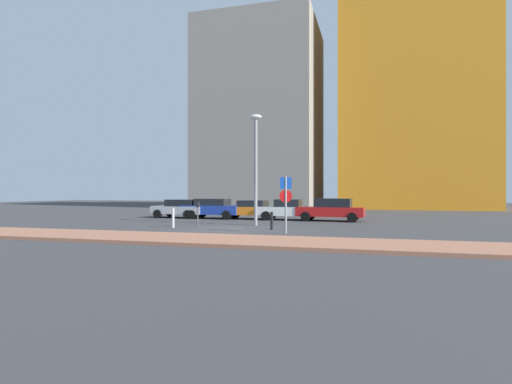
{
  "coord_description": "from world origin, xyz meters",
  "views": [
    {
      "loc": [
        7.29,
        -20.17,
        1.98
      ],
      "look_at": [
        0.42,
        3.81,
        1.96
      ],
      "focal_mm": 28.51,
      "sensor_mm": 36.0,
      "label": 1
    }
  ],
  "objects_px": {
    "parked_car_orange": "(251,209)",
    "parked_car_white": "(288,209)",
    "parked_car_blue": "(212,208)",
    "traffic_bollard_near": "(173,218)",
    "parked_car_red": "(331,209)",
    "parking_sign_post": "(286,198)",
    "street_lamp": "(256,160)",
    "traffic_bollard_mid": "(272,221)",
    "parking_meter": "(198,211)",
    "parked_car_silver": "(181,208)"
  },
  "relations": [
    {
      "from": "parked_car_blue",
      "to": "traffic_bollard_mid",
      "type": "bearing_deg",
      "value": -49.04
    },
    {
      "from": "parked_car_white",
      "to": "traffic_bollard_near",
      "type": "distance_m",
      "value": 9.09
    },
    {
      "from": "parked_car_silver",
      "to": "parked_car_white",
      "type": "bearing_deg",
      "value": -0.28
    },
    {
      "from": "parking_sign_post",
      "to": "traffic_bollard_near",
      "type": "distance_m",
      "value": 6.87
    },
    {
      "from": "parked_car_white",
      "to": "parking_meter",
      "type": "bearing_deg",
      "value": -118.25
    },
    {
      "from": "parked_car_silver",
      "to": "parking_sign_post",
      "type": "distance_m",
      "value": 13.51
    },
    {
      "from": "street_lamp",
      "to": "parked_car_orange",
      "type": "bearing_deg",
      "value": 109.7
    },
    {
      "from": "parked_car_silver",
      "to": "parking_sign_post",
      "type": "height_order",
      "value": "parking_sign_post"
    },
    {
      "from": "parked_car_silver",
      "to": "traffic_bollard_near",
      "type": "relative_size",
      "value": 3.86
    },
    {
      "from": "parked_car_white",
      "to": "parking_sign_post",
      "type": "distance_m",
      "value": 9.24
    },
    {
      "from": "parking_sign_post",
      "to": "parking_meter",
      "type": "bearing_deg",
      "value": 159.35
    },
    {
      "from": "parking_meter",
      "to": "street_lamp",
      "type": "xyz_separation_m",
      "value": [
        2.85,
        1.86,
        2.95
      ]
    },
    {
      "from": "parked_car_silver",
      "to": "street_lamp",
      "type": "xyz_separation_m",
      "value": [
        7.36,
        -5.15,
        3.12
      ]
    },
    {
      "from": "parked_car_blue",
      "to": "parked_car_white",
      "type": "height_order",
      "value": "parked_car_blue"
    },
    {
      "from": "parked_car_white",
      "to": "parked_car_orange",
      "type": "bearing_deg",
      "value": 176.51
    },
    {
      "from": "parked_car_silver",
      "to": "parked_car_white",
      "type": "xyz_separation_m",
      "value": [
        8.25,
        -0.04,
        -0.0
      ]
    },
    {
      "from": "parked_car_red",
      "to": "parking_sign_post",
      "type": "xyz_separation_m",
      "value": [
        -1.29,
        -8.79,
        0.9
      ]
    },
    {
      "from": "traffic_bollard_near",
      "to": "parked_car_orange",
      "type": "bearing_deg",
      "value": 74.77
    },
    {
      "from": "parked_car_orange",
      "to": "parked_car_white",
      "type": "relative_size",
      "value": 1.03
    },
    {
      "from": "parked_car_red",
      "to": "parking_meter",
      "type": "xyz_separation_m",
      "value": [
        -6.75,
        -6.73,
        0.12
      ]
    },
    {
      "from": "parked_car_blue",
      "to": "parked_car_white",
      "type": "bearing_deg",
      "value": 0.12
    },
    {
      "from": "parked_car_orange",
      "to": "street_lamp",
      "type": "bearing_deg",
      "value": -70.3
    },
    {
      "from": "parked_car_silver",
      "to": "parking_sign_post",
      "type": "bearing_deg",
      "value": -42.3
    },
    {
      "from": "parked_car_red",
      "to": "street_lamp",
      "type": "xyz_separation_m",
      "value": [
        -3.9,
        -4.87,
        3.07
      ]
    },
    {
      "from": "parked_car_blue",
      "to": "parked_car_white",
      "type": "xyz_separation_m",
      "value": [
        5.74,
        0.01,
        -0.03
      ]
    },
    {
      "from": "parking_meter",
      "to": "parked_car_white",
      "type": "bearing_deg",
      "value": 61.75
    },
    {
      "from": "traffic_bollard_near",
      "to": "traffic_bollard_mid",
      "type": "height_order",
      "value": "traffic_bollard_near"
    },
    {
      "from": "parked_car_blue",
      "to": "parked_car_red",
      "type": "bearing_deg",
      "value": -1.51
    },
    {
      "from": "parked_car_silver",
      "to": "street_lamp",
      "type": "bearing_deg",
      "value": -34.98
    },
    {
      "from": "parked_car_red",
      "to": "traffic_bollard_near",
      "type": "xyz_separation_m",
      "value": [
        -7.92,
        -7.4,
        -0.25
      ]
    },
    {
      "from": "parked_car_silver",
      "to": "parking_meter",
      "type": "bearing_deg",
      "value": -57.27
    },
    {
      "from": "parked_car_orange",
      "to": "street_lamp",
      "type": "distance_m",
      "value": 6.43
    },
    {
      "from": "parked_car_white",
      "to": "parked_car_red",
      "type": "height_order",
      "value": "parked_car_red"
    },
    {
      "from": "street_lamp",
      "to": "parked_car_silver",
      "type": "bearing_deg",
      "value": 145.02
    },
    {
      "from": "parking_meter",
      "to": "traffic_bollard_mid",
      "type": "height_order",
      "value": "parking_meter"
    },
    {
      "from": "traffic_bollard_near",
      "to": "traffic_bollard_mid",
      "type": "relative_size",
      "value": 1.17
    },
    {
      "from": "parking_sign_post",
      "to": "street_lamp",
      "type": "height_order",
      "value": "street_lamp"
    },
    {
      "from": "parked_car_orange",
      "to": "parked_car_red",
      "type": "xyz_separation_m",
      "value": [
        5.79,
        -0.41,
        0.07
      ]
    },
    {
      "from": "parked_car_silver",
      "to": "traffic_bollard_mid",
      "type": "bearing_deg",
      "value": -39.73
    },
    {
      "from": "parked_car_blue",
      "to": "traffic_bollard_near",
      "type": "distance_m",
      "value": 7.68
    },
    {
      "from": "parking_sign_post",
      "to": "parking_meter",
      "type": "xyz_separation_m",
      "value": [
        -5.46,
        2.06,
        -0.78
      ]
    },
    {
      "from": "parked_car_blue",
      "to": "street_lamp",
      "type": "relative_size",
      "value": 0.68
    },
    {
      "from": "parked_car_blue",
      "to": "parked_car_orange",
      "type": "height_order",
      "value": "parked_car_blue"
    },
    {
      "from": "parked_car_silver",
      "to": "traffic_bollard_mid",
      "type": "xyz_separation_m",
      "value": [
        8.87,
        -7.37,
        -0.28
      ]
    },
    {
      "from": "parked_car_orange",
      "to": "traffic_bollard_mid",
      "type": "distance_m",
      "value": 8.23
    },
    {
      "from": "parked_car_orange",
      "to": "traffic_bollard_near",
      "type": "distance_m",
      "value": 8.1
    },
    {
      "from": "parked_car_white",
      "to": "street_lamp",
      "type": "height_order",
      "value": "street_lamp"
    },
    {
      "from": "parking_sign_post",
      "to": "parked_car_red",
      "type": "bearing_deg",
      "value": 81.65
    },
    {
      "from": "street_lamp",
      "to": "parked_car_white",
      "type": "bearing_deg",
      "value": 80.1
    },
    {
      "from": "parked_car_red",
      "to": "parking_meter",
      "type": "relative_size",
      "value": 3.25
    }
  ]
}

